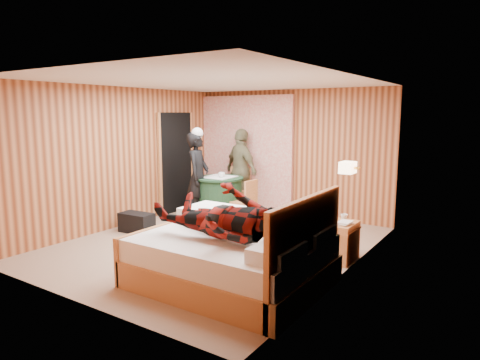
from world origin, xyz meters
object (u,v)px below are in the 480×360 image
Objects in this scene: wall_lamp at (348,168)px; round_table at (219,198)px; bed at (234,256)px; duffel_bag at (137,223)px; woman_standing at (198,177)px; man_at_table at (241,171)px; nightstand at (340,241)px; chair_far at (239,186)px; man_on_bed at (225,205)px; chair_near at (247,199)px.

wall_lamp is 0.28× the size of round_table.
bed is 3.65× the size of duffel_bag.
round_table reaches higher than duffel_bag.
man_at_table is (0.27, 1.10, 0.02)m from woman_standing.
wall_lamp is 1.02m from nightstand.
round_table is 1.01× the size of chair_far.
man_at_table is (0.63, 2.33, 0.70)m from duffel_bag.
wall_lamp is 3.20m from woman_standing.
nightstand is 0.32× the size of man_at_table.
woman_standing is 3.35m from man_on_bed.
man_at_table is (0.02, 0.05, 0.32)m from chair_far.
wall_lamp reaches higher than chair_near.
man_at_table is (-0.00, 0.79, 0.44)m from round_table.
chair_near reaches higher than nightstand.
bed is at bearing -117.04° from nightstand.
man_on_bed reaches higher than nightstand.
man_on_bed is (-0.77, -1.81, -0.29)m from wall_lamp.
chair_near is at bearing -65.70° from chair_far.
woman_standing reaches higher than duffel_bag.
woman_standing is (-0.92, -0.28, 0.36)m from chair_near.
chair_far is 0.33m from man_at_table.
bed is 2.60× the size of chair_near.
wall_lamp reaches higher than nightstand.
bed is 1.25× the size of man_at_table.
woman_standing is (-2.31, 2.17, 0.51)m from bed.
chair_far is 1.57× the size of duffel_bag.
chair_near is (0.68, -0.76, -0.06)m from chair_far.
man_on_bed is (0.03, -0.23, 0.68)m from bed.
wall_lamp reaches higher than round_table.
man_on_bed reaches higher than woman_standing.
wall_lamp is at bearing 71.88° from chair_near.
chair_near is at bearing 156.04° from nightstand.
nightstand is at bearing 62.96° from bed.
man_on_bed is (2.34, -2.40, 0.17)m from woman_standing.
duffel_bag is (-0.63, -1.55, -0.25)m from round_table.
nightstand is 3.19m from woman_standing.
wall_lamp is at bearing 62.96° from bed.
woman_standing is 1.13m from man_at_table.
woman_standing is (-3.07, 0.67, 0.57)m from nightstand.
chair_near is at bearing -92.50° from woman_standing.
bed reaches higher than chair_far.
chair_near is 0.47× the size of man_on_bed.
round_table reaches higher than chair_near.
chair_far is 1.02m from chair_near.
bed is at bearing 33.07° from chair_near.
bed is at bearing -50.51° from round_table.
man_at_table reaches higher than chair_near.
wall_lamp reaches higher than chair_far.
chair_far is 1.11m from woman_standing.
man_at_table is at bearing 120.68° from man_on_bed.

